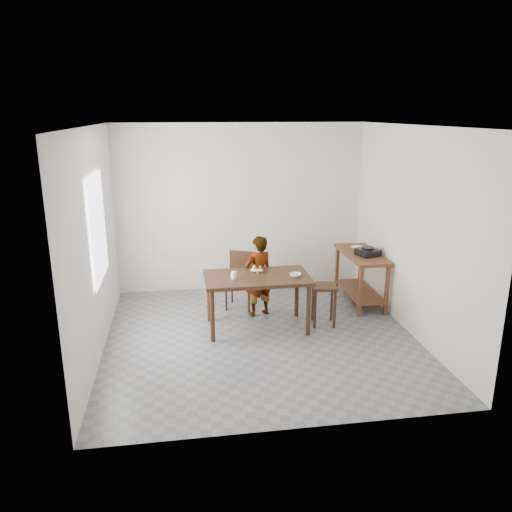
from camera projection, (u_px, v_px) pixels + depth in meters
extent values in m
cube|color=slate|center=(261.00, 338.00, 6.58)|extent=(4.00, 4.00, 0.04)
cube|color=white|center=(261.00, 124.00, 5.81)|extent=(4.00, 4.00, 0.04)
cube|color=silver|center=(241.00, 208.00, 8.11)|extent=(4.00, 0.04, 2.70)
cube|color=silver|center=(299.00, 294.00, 4.28)|extent=(4.00, 0.04, 2.70)
cube|color=silver|center=(93.00, 244.00, 5.90)|extent=(0.04, 4.00, 2.70)
cube|color=silver|center=(414.00, 232.00, 6.50)|extent=(0.04, 4.00, 2.70)
cube|color=white|center=(98.00, 228.00, 6.05)|extent=(0.02, 1.10, 1.30)
imported|color=white|center=(258.00, 276.00, 7.14)|extent=(0.51, 0.42, 1.19)
cylinder|color=white|center=(234.00, 275.00, 6.54)|extent=(0.09, 0.09, 0.09)
imported|color=white|center=(296.00, 275.00, 6.61)|extent=(0.18, 0.18, 0.05)
imported|color=white|center=(358.00, 248.00, 7.72)|extent=(0.20, 0.20, 0.05)
cube|color=black|center=(368.00, 252.00, 7.42)|extent=(0.37, 0.37, 0.10)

